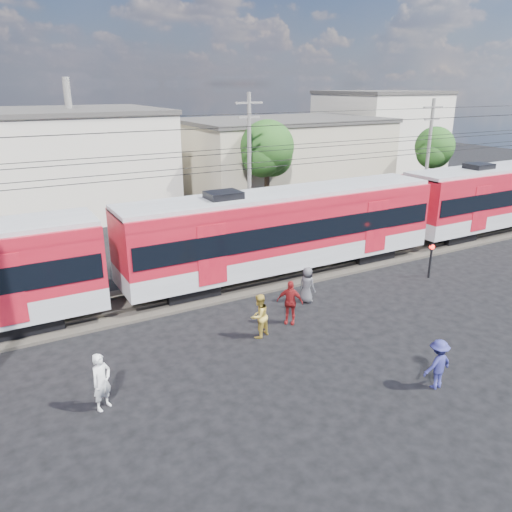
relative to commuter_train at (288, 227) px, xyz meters
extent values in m
plane|color=black|center=(-4.34, -8.00, -2.40)|extent=(120.00, 120.00, 0.00)
cube|color=#2D2823|center=(-4.34, 0.00, -2.34)|extent=(70.00, 3.40, 0.12)
cube|color=#59544C|center=(-4.34, -0.75, -2.22)|extent=(70.00, 0.12, 0.12)
cube|color=#59544C|center=(-4.34, 0.75, -2.22)|extent=(70.00, 0.12, 0.12)
cube|color=black|center=(-11.89, 0.00, -2.05)|extent=(2.40, 2.20, 0.70)
cube|color=black|center=(-5.33, 0.00, -2.05)|extent=(2.40, 2.20, 0.70)
cube|color=black|center=(4.91, 0.00, -2.05)|extent=(2.40, 2.20, 0.70)
cube|color=#95989D|center=(-0.21, 0.00, -1.25)|extent=(16.00, 3.00, 0.90)
cube|color=maroon|center=(-0.21, 0.00, 0.40)|extent=(16.00, 3.00, 2.40)
cube|color=black|center=(-0.21, 0.00, 0.15)|extent=(15.68, 3.08, 0.95)
cube|color=#95989D|center=(-0.21, 0.00, 1.65)|extent=(16.00, 2.60, 0.25)
cube|color=black|center=(11.47, 0.00, -2.05)|extent=(2.40, 2.20, 0.70)
cube|color=#95989D|center=(16.59, 0.00, -1.25)|extent=(16.00, 3.00, 0.90)
cube|color=maroon|center=(16.59, 0.00, 0.40)|extent=(16.00, 3.00, 2.40)
cube|color=black|center=(16.59, 0.00, 0.15)|extent=(15.68, 3.08, 0.95)
cube|color=#95989D|center=(16.59, 0.00, 1.65)|extent=(16.00, 2.60, 0.25)
cylinder|color=black|center=(-4.34, -0.70, 3.10)|extent=(70.00, 0.03, 0.03)
cylinder|color=black|center=(-4.34, 0.70, 3.10)|extent=(70.00, 0.03, 0.03)
cylinder|color=black|center=(-4.34, -0.70, 3.80)|extent=(70.00, 0.03, 0.03)
cylinder|color=black|center=(-4.34, 0.70, 3.80)|extent=(70.00, 0.03, 0.03)
cylinder|color=black|center=(-4.34, -3.50, 5.10)|extent=(70.00, 0.03, 0.03)
cylinder|color=black|center=(-4.34, 3.50, 5.10)|extent=(70.00, 0.03, 0.03)
cube|color=beige|center=(-6.34, 19.00, 1.10)|extent=(12.00, 12.00, 7.00)
cube|color=#3F3D3A|center=(-6.34, 19.00, 4.75)|extent=(12.24, 12.24, 0.30)
cube|color=tan|center=(9.66, 16.00, 0.60)|extent=(16.00, 10.00, 6.00)
cube|color=#3F3D3A|center=(9.66, 16.00, 3.75)|extent=(16.32, 10.20, 0.30)
cube|color=beige|center=(23.66, 20.00, 1.60)|extent=(10.00, 10.00, 8.00)
cube|color=#3F3D3A|center=(23.66, 20.00, 5.75)|extent=(10.20, 10.20, 0.30)
cylinder|color=slate|center=(1.66, 7.00, 1.85)|extent=(0.24, 0.24, 8.50)
cube|color=slate|center=(1.66, 7.00, 5.50)|extent=(1.80, 0.12, 0.12)
cube|color=slate|center=(1.66, 7.00, 4.70)|extent=(1.40, 0.12, 0.12)
cylinder|color=slate|center=(15.66, 6.00, 1.60)|extent=(0.24, 0.24, 8.00)
cube|color=slate|center=(15.66, 6.00, 5.00)|extent=(1.80, 0.12, 0.12)
cube|color=slate|center=(15.66, 6.00, 4.20)|extent=(1.40, 0.12, 0.12)
cylinder|color=#382619|center=(4.66, 10.00, -0.44)|extent=(0.36, 0.36, 3.92)
sphere|color=#214914|center=(4.66, 10.00, 2.50)|extent=(3.64, 3.64, 3.64)
sphere|color=#214914|center=(5.26, 10.30, 1.80)|extent=(2.80, 2.80, 2.80)
cylinder|color=#382619|center=(19.66, 9.00, -0.72)|extent=(0.36, 0.36, 3.36)
sphere|color=#214914|center=(19.66, 9.00, 1.80)|extent=(3.12, 3.12, 3.12)
sphere|color=#214914|center=(20.26, 9.30, 1.20)|extent=(2.40, 2.40, 2.40)
imported|color=white|center=(-10.52, -6.62, -1.52)|extent=(0.76, 0.68, 1.75)
imported|color=gold|center=(-4.45, -5.03, -1.56)|extent=(0.99, 0.89, 1.69)
imported|color=navy|center=(-1.28, -10.56, -1.59)|extent=(1.05, 0.61, 1.62)
imported|color=maroon|center=(-2.85, -4.63, -1.51)|extent=(1.05, 1.03, 1.78)
imported|color=#444347|center=(-1.11, -3.31, -1.61)|extent=(0.73, 0.90, 1.58)
imported|color=silver|center=(16.16, 4.18, -1.69)|extent=(4.24, 1.79, 1.43)
imported|color=white|center=(22.49, 4.70, -1.76)|extent=(4.09, 2.17, 1.28)
cylinder|color=black|center=(5.70, -3.85, -1.59)|extent=(0.11, 0.11, 1.62)
sphere|color=#FF140C|center=(5.70, -3.85, -0.83)|extent=(0.25, 0.25, 0.25)
cube|color=black|center=(5.70, -3.85, -0.83)|extent=(0.23, 0.05, 0.32)
camera|label=1|loc=(-12.64, -19.50, 6.52)|focal=35.00mm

